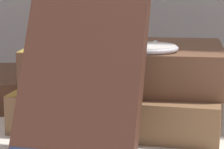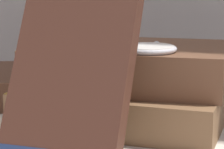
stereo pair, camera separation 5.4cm
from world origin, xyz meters
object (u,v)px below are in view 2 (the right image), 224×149
Objects in this scene: pocket_watch at (150,48)px; reading_glasses at (141,87)px; book_leaning_front at (68,81)px; book_flat_top at (124,65)px; book_flat_bottom at (119,104)px.

reading_glasses is (-0.06, 0.19, -0.09)m from pocket_watch.
book_leaning_front is at bearing -69.53° from reading_glasses.
book_flat_top is 1.47× the size of book_leaning_front.
book_leaning_front is 0.11m from pocket_watch.
book_flat_top is 0.13m from book_leaning_front.
book_flat_top is (0.00, 0.01, 0.04)m from book_flat_bottom.
book_flat_bottom is 2.14× the size of reading_glasses.
book_flat_bottom is at bearing 85.36° from book_leaning_front.
book_flat_bottom is 1.44× the size of book_leaning_front.
book_flat_bottom is 0.08m from pocket_watch.
book_flat_top is at bearing 77.16° from book_flat_bottom.
book_leaning_front is (-0.01, -0.13, 0.01)m from book_flat_top.
reading_glasses is at bearing 107.76° from pocket_watch.
reading_glasses is (-0.02, 0.17, -0.02)m from book_flat_bottom.
book_leaning_front reaches higher than reading_glasses.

